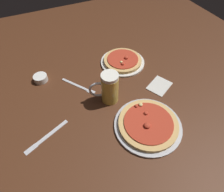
% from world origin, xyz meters
% --- Properties ---
extents(ground_plane, '(2.40, 2.40, 0.03)m').
position_xyz_m(ground_plane, '(0.00, 0.00, -0.01)').
color(ground_plane, '#4C2816').
extents(pizza_plate_near, '(0.32, 0.32, 0.05)m').
position_xyz_m(pizza_plate_near, '(0.08, -0.23, 0.02)').
color(pizza_plate_near, '#B2B2B7').
rests_on(pizza_plate_near, ground_plane).
extents(pizza_plate_far, '(0.28, 0.28, 0.05)m').
position_xyz_m(pizza_plate_far, '(0.19, 0.24, 0.02)').
color(pizza_plate_far, silver).
rests_on(pizza_plate_far, ground_plane).
extents(beer_mug_dark, '(0.15, 0.09, 0.18)m').
position_xyz_m(beer_mug_dark, '(-0.02, 0.00, 0.09)').
color(beer_mug_dark, gold).
rests_on(beer_mug_dark, ground_plane).
extents(ramekin_sauce, '(0.08, 0.08, 0.04)m').
position_xyz_m(ramekin_sauce, '(-0.32, 0.30, 0.02)').
color(ramekin_sauce, white).
rests_on(ramekin_sauce, ground_plane).
extents(napkin_folded, '(0.17, 0.15, 0.01)m').
position_xyz_m(napkin_folded, '(0.29, -0.03, 0.00)').
color(napkin_folded, silver).
rests_on(napkin_folded, ground_plane).
extents(fork_left, '(0.15, 0.20, 0.01)m').
position_xyz_m(fork_left, '(-0.13, 0.16, 0.00)').
color(fork_left, silver).
rests_on(fork_left, ground_plane).
extents(knife_right, '(0.22, 0.11, 0.01)m').
position_xyz_m(knife_right, '(-0.37, -0.08, 0.00)').
color(knife_right, silver).
rests_on(knife_right, ground_plane).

